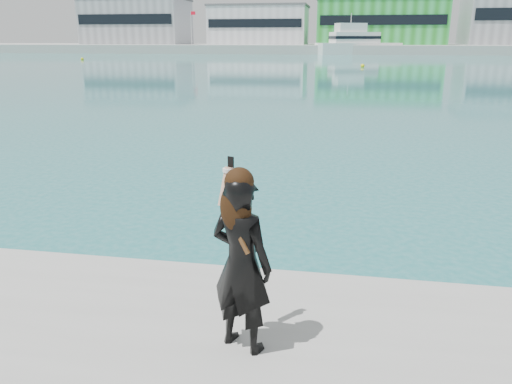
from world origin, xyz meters
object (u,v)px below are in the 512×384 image
buoy_near (362,67)px  buoy_far (82,60)px  motor_yacht (356,43)px  woman (241,259)px

buoy_near → buoy_far: size_ratio=1.00×
buoy_far → motor_yacht: bearing=40.3°
motor_yacht → woman: size_ratio=11.85×
buoy_near → motor_yacht: bearing=90.0°
buoy_near → woman: 61.10m
buoy_near → buoy_far: bearing=162.3°
buoy_near → buoy_far: 47.40m
motor_yacht → woman: bearing=-114.4°
motor_yacht → buoy_far: 59.22m
motor_yacht → buoy_near: 52.72m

